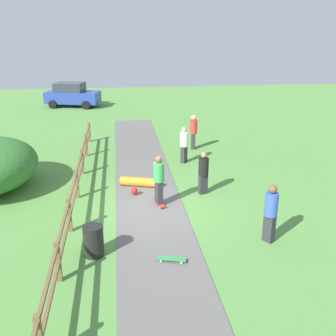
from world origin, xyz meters
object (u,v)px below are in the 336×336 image
(skater_riding, at_px, (159,178))
(bystander_white, at_px, (184,143))
(bystander_blue, at_px, (271,211))
(parked_car_blue, at_px, (72,95))
(skateboard_loose, at_px, (171,259))
(bystander_black, at_px, (203,171))
(bystander_red, at_px, (193,130))
(skater_fallen, at_px, (140,183))
(trash_bin, at_px, (94,241))

(skater_riding, relative_size, bystander_white, 1.08)
(bystander_blue, bearing_deg, parked_car_blue, 109.43)
(bystander_white, distance_m, parked_car_blue, 16.19)
(skateboard_loose, height_order, bystander_black, bystander_black)
(bystander_black, xyz_separation_m, bystander_blue, (1.17, -3.75, 0.09))
(bystander_black, xyz_separation_m, parked_car_blue, (-6.68, 18.51, 0.05))
(skateboard_loose, relative_size, bystander_white, 0.48)
(bystander_blue, bearing_deg, bystander_red, 92.62)
(bystander_white, height_order, parked_car_blue, parked_car_blue)
(skater_riding, distance_m, skateboard_loose, 3.74)
(bystander_black, distance_m, parked_car_blue, 19.68)
(parked_car_blue, bearing_deg, bystander_black, -70.16)
(skater_fallen, relative_size, skateboard_loose, 1.95)
(trash_bin, bearing_deg, skater_riding, 54.46)
(bystander_red, bearing_deg, skater_riding, -110.65)
(trash_bin, distance_m, bystander_white, 8.49)
(bystander_white, xyz_separation_m, parked_car_blue, (-6.57, 14.80, 0.02))
(skateboard_loose, bearing_deg, skater_riding, 89.20)
(bystander_black, height_order, bystander_blue, bystander_blue)
(trash_bin, height_order, parked_car_blue, parked_car_blue)
(skater_riding, bearing_deg, trash_bin, -125.54)
(skater_riding, distance_m, bystander_white, 4.86)
(skater_riding, height_order, parked_car_blue, parked_car_blue)
(bystander_white, bearing_deg, skater_riding, -110.10)
(bystander_white, xyz_separation_m, bystander_black, (0.11, -3.71, -0.03))
(trash_bin, bearing_deg, bystander_black, 44.49)
(skater_riding, xyz_separation_m, parked_car_blue, (-4.90, 19.37, -0.09))
(trash_bin, xyz_separation_m, skater_fallen, (1.55, 4.77, -0.25))
(skater_riding, distance_m, parked_car_blue, 19.98)
(skater_riding, height_order, skateboard_loose, skater_riding)
(skater_fallen, height_order, bystander_white, bystander_white)
(skater_riding, distance_m, bystander_black, 1.98)
(skater_fallen, bearing_deg, skater_riding, -71.51)
(skater_fallen, xyz_separation_m, bystander_red, (3.11, 4.91, 0.79))
(skateboard_loose, height_order, bystander_blue, bystander_blue)
(bystander_red, bearing_deg, trash_bin, -115.71)
(bystander_blue, bearing_deg, bystander_black, 107.39)
(bystander_red, bearing_deg, bystander_white, -111.83)
(bystander_blue, bearing_deg, skateboard_loose, -166.61)
(skater_riding, height_order, skater_fallen, skater_riding)
(trash_bin, relative_size, bystander_red, 0.50)
(skater_riding, height_order, bystander_red, skater_riding)
(bystander_red, bearing_deg, skater_fallen, -122.32)
(parked_car_blue, bearing_deg, skater_fallen, -76.25)
(trash_bin, height_order, bystander_red, bystander_red)
(bystander_black, relative_size, bystander_blue, 0.92)
(trash_bin, relative_size, bystander_white, 0.53)
(skateboard_loose, bearing_deg, bystander_white, 78.11)
(trash_bin, distance_m, skateboard_loose, 2.21)
(bystander_white, bearing_deg, bystander_blue, -80.24)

